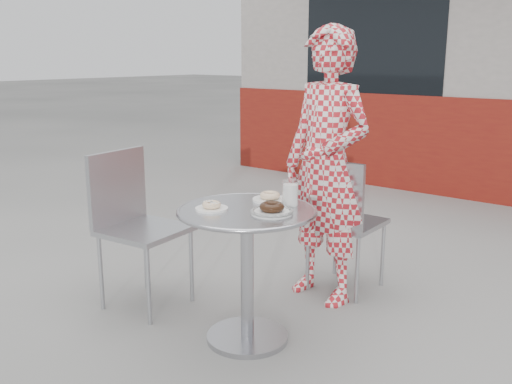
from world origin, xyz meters
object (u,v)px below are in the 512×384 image
Objects in this scene: chair_far at (345,249)px; plate_far at (270,198)px; chair_left at (145,260)px; plate_checker at (272,210)px; seated_person at (326,167)px; plate_near at (212,207)px; milk_cup at (290,194)px; bistro_table at (247,242)px.

plate_far is (-0.06, -0.68, 0.45)m from chair_far.
plate_far is (0.71, 0.23, 0.43)m from chair_left.
plate_far is 0.24m from plate_checker.
seated_person is at bearing 100.95° from plate_checker.
seated_person is (0.73, 0.73, 0.51)m from chair_left.
chair_left reaches higher than plate_near.
chair_far is 6.48× the size of milk_cup.
bistro_table is at bearing 42.64° from plate_near.
chair_left is 4.99× the size of plate_far.
chair_left is at bearing 172.75° from plate_near.
chair_far is 4.10× the size of plate_checker.
chair_far is at bearing 87.84° from seated_person.
seated_person reaches higher than plate_near.
plate_checker is (0.15, -0.19, -0.00)m from plate_far.
seated_person reaches higher than bistro_table.
bistro_table is at bearing -86.58° from plate_far.
plate_near is (-0.11, -0.31, -0.00)m from plate_far.
chair_left is 4.39× the size of plate_checker.
seated_person is 7.83× the size of plate_checker.
bistro_table is 0.92m from chair_far.
seated_person reaches higher than chair_left.
seated_person is 0.52m from milk_cup.
milk_cup is at bearing 96.76° from plate_checker.
seated_person is at bearing 89.32° from bistro_table.
bistro_table is 0.44× the size of seated_person.
bistro_table is 3.42× the size of plate_checker.
milk_cup is (-0.02, 0.18, 0.04)m from plate_checker.
seated_person is 0.70m from plate_checker.
plate_checker is (0.14, 0.01, 0.18)m from bistro_table.
plate_near is at bearing 79.08° from chair_far.
plate_far is at bearing 70.19° from plate_near.
plate_far is at bearing 175.58° from milk_cup.
seated_person reaches higher than milk_cup.
plate_checker is (0.13, -0.68, -0.09)m from seated_person.
milk_cup reaches higher than plate_near.
chair_left is at bearing -161.74° from plate_far.
seated_person is at bearing -50.92° from chair_left.
bistro_table is at bearing -81.31° from seated_person.
bistro_table is at bearing -175.57° from plate_checker.
chair_far is (0.05, 0.88, -0.26)m from bistro_table.
chair_far reaches higher than plate_far.
chair_left is 0.56× the size of seated_person.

